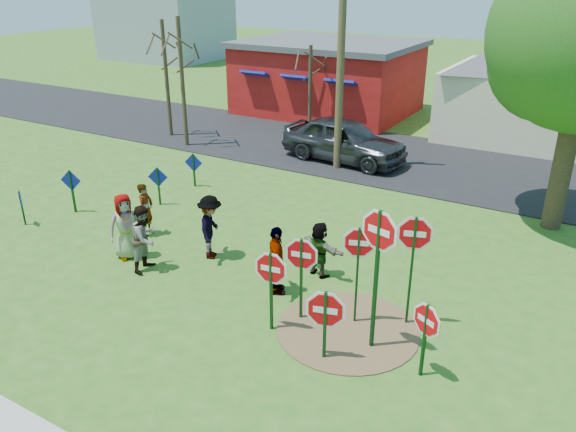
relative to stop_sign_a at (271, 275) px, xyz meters
name	(u,v)px	position (x,y,z in m)	size (l,w,h in m)	color
ground	(214,263)	(-3.00, 1.81, -1.39)	(120.00, 120.00, 0.00)	#2D601B
road	(373,155)	(-3.00, 13.31, -1.37)	(120.00, 7.50, 0.04)	black
dirt_patch	(347,329)	(1.50, 0.81, -1.37)	(3.20, 3.20, 0.03)	brown
red_building	(328,77)	(-8.50, 19.80, 0.58)	(9.40, 7.69, 3.90)	maroon
cream_house	(542,76)	(2.50, 19.81, 1.54)	(9.40, 9.40, 6.50)	beige
distant_building	(165,12)	(-31.00, 31.81, 2.61)	(10.00, 8.00, 8.00)	#8C939E
stop_sign_a	(271,275)	(0.00, 0.00, 0.00)	(1.01, 0.15, 2.05)	#0E3614
stop_sign_b	(358,251)	(1.50, 1.19, 0.42)	(0.92, 0.36, 2.51)	#0E3614
stop_sign_c	(378,249)	(2.19, 0.52, 0.96)	(1.13, 0.33, 3.33)	#0E3614
stop_sign_d	(414,244)	(2.55, 1.73, 0.64)	(1.01, 0.35, 2.79)	#0E3614
stop_sign_e	(325,313)	(1.49, -0.33, -0.30)	(1.10, 0.32, 1.73)	#0E3614
stop_sign_f	(426,324)	(3.40, 0.15, -0.19)	(0.84, 0.45, 1.76)	#0E3614
stop_sign_g	(301,261)	(0.36, 0.70, 0.10)	(1.02, 0.23, 2.17)	#0E3614
blue_diamond_a	(21,204)	(-9.73, 0.86, -0.67)	(0.53, 0.27, 1.15)	#0E3614
blue_diamond_b	(72,186)	(-9.18, 2.37, -0.47)	(0.69, 0.24, 1.48)	#0E3614
blue_diamond_c	(158,182)	(-7.17, 4.29, -0.55)	(0.65, 0.29, 1.36)	#0E3614
blue_diamond_d	(194,166)	(-7.29, 6.31, -0.60)	(0.69, 0.18, 1.28)	#0E3614
person_a	(125,226)	(-5.30, 0.92, -0.45)	(0.92, 0.60, 1.88)	#454A9A
person_b	(146,210)	(-5.86, 2.30, -0.57)	(0.60, 0.39, 1.64)	#1C6967
person_c	(145,238)	(-4.35, 0.69, -0.47)	(0.89, 0.69, 1.83)	brown
person_d	(211,227)	(-3.27, 2.10, -0.47)	(1.18, 0.68, 1.83)	#2D2D31
person_e	(276,261)	(-0.71, 1.39, -0.49)	(1.05, 0.44, 1.79)	#4C2D5E
person_f	(320,249)	(-0.20, 2.71, -0.63)	(1.40, 0.45, 1.51)	#205A2E
suv	(344,140)	(-3.77, 11.83, -0.44)	(2.13, 5.30, 1.81)	#2F2F34
utility_pole	(341,41)	(-3.62, 10.90, 3.60)	(2.23, 0.89, 9.47)	#4C3823
bare_tree_west	(165,62)	(-12.76, 11.27, 2.11)	(1.80, 1.80, 5.41)	#382819
bare_tree_east	(310,76)	(-7.37, 15.53, 1.31)	(1.80, 1.80, 4.17)	#382819
bare_tree_mid	(181,64)	(-11.01, 10.34, 2.27)	(1.80, 1.80, 5.66)	#382819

